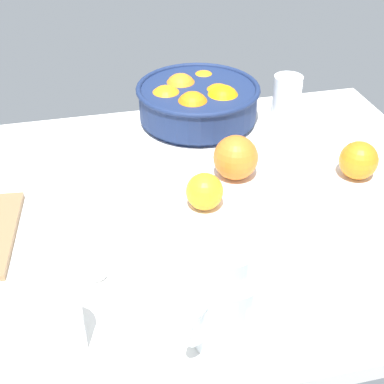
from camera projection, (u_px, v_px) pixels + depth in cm
name	position (u px, v px, depth cm)	size (l,w,h in cm)	color
ground_plane	(176.00, 213.00, 100.22)	(112.21, 80.48, 3.00)	white
fruit_bowl	(198.00, 101.00, 123.84)	(28.23, 28.23, 10.22)	navy
juice_pitcher	(226.00, 304.00, 71.50)	(12.93, 10.47, 16.60)	white
juice_glass	(57.00, 329.00, 70.68)	(7.29, 7.29, 9.53)	white
second_glass	(287.00, 98.00, 126.45)	(6.69, 6.69, 9.92)	white
loose_orange_1	(236.00, 158.00, 105.04)	(8.79, 8.79, 8.79)	orange
loose_orange_2	(205.00, 192.00, 97.39)	(6.84, 6.84, 6.84)	orange
loose_orange_4	(359.00, 160.00, 105.37)	(7.58, 7.58, 7.58)	orange
spoon	(121.00, 272.00, 84.72)	(16.25, 2.68, 1.00)	silver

